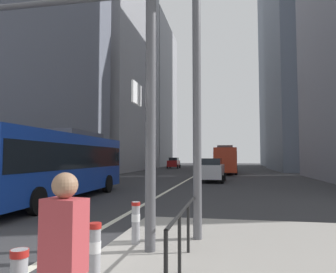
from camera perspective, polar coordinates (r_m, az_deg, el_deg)
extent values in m
plane|color=#303033|center=(26.35, 2.85, -8.16)|extent=(160.00, 160.00, 0.00)
cube|color=beige|center=(36.26, 5.03, -6.92)|extent=(0.20, 80.00, 0.01)
cube|color=#9E9EA3|center=(55.37, -11.22, 16.67)|extent=(13.16, 22.68, 42.52)
cube|color=#9E9EA3|center=(76.51, -4.37, 7.30)|extent=(12.51, 21.86, 33.26)
cube|color=slate|center=(56.31, 24.68, 13.48)|extent=(12.90, 18.54, 36.73)
cube|color=slate|center=(80.19, 20.50, 15.98)|extent=(10.64, 18.99, 57.47)
cube|color=#14389E|center=(16.05, -19.26, -4.67)|extent=(2.81, 11.42, 2.75)
cube|color=black|center=(16.04, -19.23, -3.44)|extent=(2.84, 11.19, 1.10)
cube|color=#4C4C51|center=(17.60, -16.52, 0.35)|extent=(1.86, 4.13, 0.30)
cylinder|color=black|center=(12.39, -22.54, -10.62)|extent=(0.33, 1.01, 1.00)
cylinder|color=black|center=(18.94, -10.80, -8.34)|extent=(0.33, 1.01, 1.00)
cylinder|color=black|center=(19.88, -17.38, -8.01)|extent=(0.33, 1.01, 1.00)
cylinder|color=black|center=(16.57, -26.07, -9.33)|extent=(0.22, 0.64, 0.64)
cube|color=red|center=(40.57, 10.23, -4.10)|extent=(2.59, 11.55, 2.75)
cube|color=black|center=(40.57, 10.23, -3.62)|extent=(2.62, 11.32, 1.10)
cube|color=#4C4C51|center=(38.86, 10.20, -1.87)|extent=(1.78, 4.16, 0.30)
cylinder|color=black|center=(44.30, 8.70, -5.66)|extent=(0.31, 1.00, 1.00)
cylinder|color=black|center=(44.30, 11.82, -5.63)|extent=(0.31, 1.00, 1.00)
cylinder|color=black|center=(36.93, 8.37, -6.07)|extent=(0.31, 1.00, 1.00)
cylinder|color=black|center=(36.93, 12.12, -6.03)|extent=(0.31, 1.00, 1.00)
cube|color=maroon|center=(57.77, 1.04, -4.87)|extent=(1.80, 4.07, 1.10)
cube|color=black|center=(57.91, 1.06, -4.07)|extent=(1.50, 2.20, 0.52)
cylinder|color=black|center=(56.28, 1.73, -5.46)|extent=(0.22, 0.64, 0.64)
cylinder|color=black|center=(56.59, -0.10, -5.45)|extent=(0.22, 0.64, 0.64)
cylinder|color=black|center=(59.01, 2.14, -5.38)|extent=(0.22, 0.64, 0.64)
cylinder|color=black|center=(59.30, 0.39, -5.37)|extent=(0.22, 0.64, 0.64)
cube|color=silver|center=(26.71, 7.95, -6.20)|extent=(1.96, 4.64, 1.10)
cube|color=black|center=(26.53, 7.91, -4.47)|extent=(1.59, 2.53, 0.52)
cylinder|color=black|center=(28.37, 6.39, -7.18)|extent=(0.24, 0.65, 0.64)
cylinder|color=black|center=(28.22, 10.09, -7.16)|extent=(0.24, 0.65, 0.64)
cylinder|color=black|center=(25.29, 5.58, -7.61)|extent=(0.24, 0.65, 0.64)
cylinder|color=black|center=(25.12, 9.73, -7.60)|extent=(0.24, 0.65, 0.64)
cube|color=#232838|center=(56.64, 9.32, -4.85)|extent=(1.99, 4.31, 1.10)
cube|color=black|center=(56.48, 9.31, -4.03)|extent=(1.61, 2.36, 0.52)
cylinder|color=black|center=(58.08, 8.38, -5.37)|extent=(0.25, 0.65, 0.64)
cylinder|color=black|center=(58.12, 10.19, -5.35)|extent=(0.25, 0.65, 0.64)
cylinder|color=black|center=(55.20, 8.41, -5.46)|extent=(0.25, 0.65, 0.64)
cylinder|color=black|center=(55.25, 10.31, -5.44)|extent=(0.25, 0.65, 0.64)
cylinder|color=#515156|center=(6.66, -3.14, 5.79)|extent=(0.22, 0.22, 6.00)
cylinder|color=#515156|center=(8.39, -22.07, 21.19)|extent=(5.25, 0.14, 0.14)
cube|color=white|center=(6.59, -5.65, 7.67)|extent=(0.04, 0.60, 0.44)
cylinder|color=#56565B|center=(7.83, 5.17, 11.84)|extent=(0.20, 0.20, 8.00)
cylinder|color=#B21E19|center=(4.02, -25.12, -18.45)|extent=(0.20, 0.20, 0.08)
cylinder|color=#99999E|center=(5.13, -13.08, -19.95)|extent=(0.18, 0.18, 0.92)
cylinder|color=white|center=(5.10, -13.06, -18.76)|extent=(0.19, 0.19, 0.17)
cylinder|color=#B21E19|center=(5.02, -13.00, -15.34)|extent=(0.20, 0.20, 0.08)
cylinder|color=#99999E|center=(7.28, -5.82, -15.15)|extent=(0.18, 0.18, 0.91)
cylinder|color=white|center=(7.26, -5.81, -14.31)|extent=(0.19, 0.19, 0.16)
cylinder|color=#B21E19|center=(7.21, -5.80, -11.92)|extent=(0.20, 0.20, 0.08)
cylinder|color=black|center=(4.41, -0.39, -22.60)|extent=(0.06, 0.06, 0.95)
cylinder|color=black|center=(5.51, 2.08, -18.72)|extent=(0.06, 0.06, 0.95)
cylinder|color=black|center=(6.63, 3.65, -16.13)|extent=(0.06, 0.06, 0.95)
cylinder|color=black|center=(7.77, 4.74, -14.28)|extent=(0.06, 0.06, 0.95)
cylinder|color=black|center=(5.98, 2.93, -12.88)|extent=(0.06, 3.50, 0.06)
cube|color=#B73D42|center=(3.15, -18.19, -16.55)|extent=(0.42, 0.31, 0.66)
sphere|color=#9E7556|center=(3.08, -18.01, -8.34)|extent=(0.24, 0.24, 0.24)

